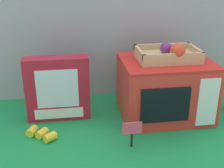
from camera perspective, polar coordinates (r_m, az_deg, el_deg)
ground_plane at (r=1.29m, az=2.58°, el=-5.92°), size 1.70×1.70×0.00m
display_back_panel at (r=1.39m, az=0.97°, el=12.35°), size 1.61×0.03×0.73m
toy_microwave at (r=1.26m, az=10.27°, el=-0.75°), size 0.37×0.30×0.25m
food_groups_crate at (r=1.21m, az=11.01°, el=5.66°), size 0.25×0.17×0.08m
cookie_set_box at (r=1.22m, az=-10.54°, el=-0.92°), size 0.26×0.07×0.27m
price_sign at (r=1.04m, az=3.93°, el=-9.09°), size 0.07×0.01×0.10m
loose_toy_banana at (r=1.15m, az=-13.64°, el=-9.43°), size 0.12×0.11×0.03m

